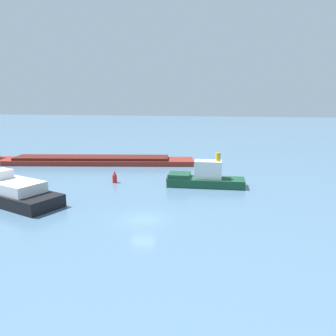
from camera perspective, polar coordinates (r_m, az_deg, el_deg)
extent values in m
plane|color=slate|center=(36.82, -4.27, -8.71)|extent=(400.00, 400.00, 0.00)
cube|color=maroon|center=(68.91, -13.87, 1.11)|extent=(43.15, 12.10, 0.94)
cube|color=#4F1812|center=(68.41, -12.68, 1.71)|extent=(30.33, 9.31, 0.50)
cube|color=maroon|center=(66.62, 3.86, 1.12)|extent=(1.53, 4.32, 0.85)
cube|color=#19472D|center=(50.30, 6.38, -2.37)|extent=(11.34, 3.77, 1.23)
cube|color=#19472D|center=(50.36, 1.92, -1.21)|extent=(3.23, 3.20, 0.60)
cube|color=white|center=(49.86, 6.77, -0.25)|extent=(4.00, 2.36, 2.60)
cylinder|color=gold|center=(49.48, 8.43, 1.86)|extent=(0.70, 0.70, 1.20)
cylinder|color=black|center=(50.77, -0.09, -2.02)|extent=(0.32, 0.71, 0.70)
cube|color=white|center=(47.72, -26.38, -0.90)|extent=(3.05, 2.93, 1.10)
cylinder|color=silver|center=(47.49, -26.52, 0.58)|extent=(0.10, 0.10, 1.40)
cylinder|color=red|center=(52.67, -8.97, -1.81)|extent=(0.70, 0.70, 1.20)
cone|color=red|center=(52.45, -9.01, -0.80)|extent=(0.49, 0.49, 0.70)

